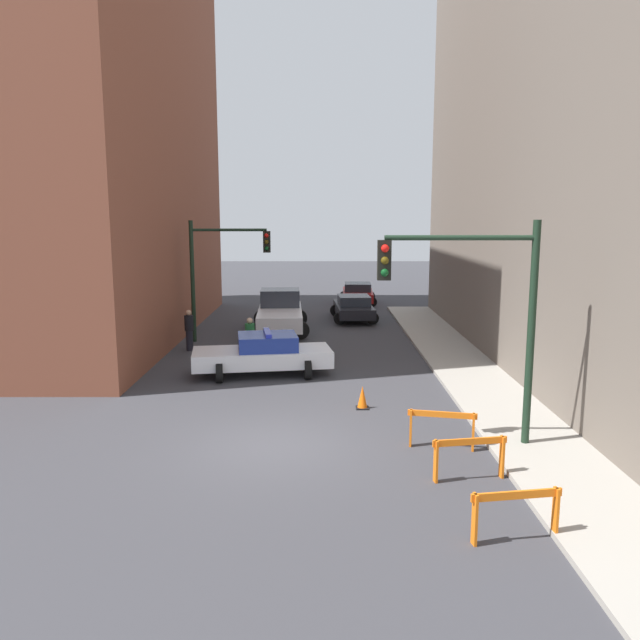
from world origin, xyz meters
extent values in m
plane|color=#38383D|center=(0.00, 0.00, 0.00)|extent=(120.00, 120.00, 0.00)
cube|color=#9E998E|center=(6.20, 0.00, 0.06)|extent=(2.40, 44.00, 0.12)
cube|color=brown|center=(-12.00, 14.00, 10.44)|extent=(14.00, 20.00, 20.87)
cylinder|color=black|center=(5.90, -0.10, 2.72)|extent=(0.18, 0.18, 5.20)
cylinder|color=black|center=(4.20, -0.10, 4.92)|extent=(3.40, 0.12, 0.12)
cube|color=black|center=(2.50, -0.10, 4.42)|extent=(0.30, 0.22, 0.90)
sphere|color=red|center=(2.50, -0.24, 4.69)|extent=(0.18, 0.18, 0.18)
sphere|color=#4C3D0C|center=(2.50, -0.24, 4.42)|extent=(0.18, 0.18, 0.18)
sphere|color=#0C4219|center=(2.50, -0.24, 4.15)|extent=(0.18, 0.18, 0.18)
cylinder|color=black|center=(-4.40, 12.42, 2.60)|extent=(0.18, 0.18, 5.20)
cylinder|color=black|center=(-2.80, 12.42, 4.80)|extent=(3.20, 0.12, 0.12)
cube|color=black|center=(-1.20, 12.42, 4.30)|extent=(0.30, 0.22, 0.90)
sphere|color=red|center=(-1.20, 12.27, 4.57)|extent=(0.18, 0.18, 0.18)
sphere|color=#4C3D0C|center=(-1.20, 12.27, 4.30)|extent=(0.18, 0.18, 0.18)
sphere|color=#0C4219|center=(-1.20, 12.27, 4.03)|extent=(0.18, 0.18, 0.18)
cube|color=white|center=(-0.93, 6.72, 0.60)|extent=(4.93, 2.54, 0.55)
cube|color=navy|center=(-0.74, 6.75, 1.14)|extent=(2.20, 1.91, 0.52)
cylinder|color=black|center=(-2.24, 5.66, 0.33)|extent=(0.32, 0.69, 0.66)
cylinder|color=black|center=(-2.50, 7.35, 0.33)|extent=(0.32, 0.69, 0.66)
cylinder|color=black|center=(0.64, 6.10, 0.33)|extent=(0.32, 0.69, 0.66)
cylinder|color=black|center=(0.38, 7.79, 0.33)|extent=(0.32, 0.69, 0.66)
cube|color=#2633BF|center=(-0.74, 6.75, 1.46)|extent=(0.41, 1.40, 0.12)
cube|color=silver|center=(-0.81, 14.53, 0.75)|extent=(2.27, 5.49, 0.70)
cube|color=#2D333D|center=(-0.87, 15.61, 1.50)|extent=(1.93, 1.82, 0.80)
cylinder|color=black|center=(-1.82, 16.16, 0.40)|extent=(0.81, 0.30, 0.80)
cylinder|color=black|center=(0.02, 16.25, 0.40)|extent=(0.81, 0.30, 0.80)
cylinder|color=black|center=(-1.65, 12.82, 0.40)|extent=(0.81, 0.30, 0.80)
cylinder|color=black|center=(0.19, 12.91, 0.40)|extent=(0.81, 0.30, 0.80)
cube|color=black|center=(2.80, 18.00, 0.57)|extent=(2.02, 4.39, 0.52)
cube|color=#232833|center=(2.81, 17.83, 1.07)|extent=(1.67, 1.88, 0.48)
cylinder|color=black|center=(1.91, 19.29, 0.31)|extent=(0.63, 0.25, 0.62)
cylinder|color=black|center=(3.56, 19.37, 0.31)|extent=(0.63, 0.25, 0.62)
cylinder|color=black|center=(2.04, 16.63, 0.31)|extent=(0.63, 0.25, 0.62)
cylinder|color=black|center=(3.70, 16.71, 0.31)|extent=(0.63, 0.25, 0.62)
cube|color=maroon|center=(3.37, 24.00, 0.57)|extent=(1.98, 4.37, 0.52)
cube|color=#232833|center=(3.37, 23.83, 1.07)|extent=(1.66, 1.87, 0.48)
cylinder|color=black|center=(2.60, 25.37, 0.31)|extent=(0.63, 0.25, 0.62)
cylinder|color=black|center=(4.26, 25.30, 0.31)|extent=(0.63, 0.25, 0.62)
cylinder|color=black|center=(2.49, 22.71, 0.31)|extent=(0.63, 0.25, 0.62)
cylinder|color=black|center=(4.14, 22.64, 0.31)|extent=(0.63, 0.25, 0.62)
cylinder|color=#382D23|center=(-1.56, 8.66, 0.41)|extent=(0.39, 0.39, 0.82)
cylinder|color=#236633|center=(-1.56, 8.66, 1.13)|extent=(0.50, 0.50, 0.62)
sphere|color=tan|center=(-1.56, 8.66, 1.55)|extent=(0.30, 0.30, 0.22)
cylinder|color=black|center=(-4.23, 10.57, 0.41)|extent=(0.30, 0.30, 0.82)
cylinder|color=black|center=(-4.23, 10.57, 1.13)|extent=(0.39, 0.39, 0.62)
sphere|color=tan|center=(-4.23, 10.57, 1.55)|extent=(0.24, 0.24, 0.22)
cube|color=orange|center=(4.33, -4.41, 0.83)|extent=(1.59, 0.30, 0.14)
cube|color=orange|center=(3.62, -4.52, 0.45)|extent=(0.07, 0.17, 0.90)
cube|color=orange|center=(5.04, -4.30, 0.45)|extent=(0.07, 0.17, 0.90)
cube|color=orange|center=(4.14, -1.94, 0.83)|extent=(1.59, 0.31, 0.14)
cube|color=orange|center=(3.43, -2.06, 0.45)|extent=(0.08, 0.17, 0.90)
cube|color=orange|center=(4.85, -1.82, 0.45)|extent=(0.08, 0.17, 0.90)
cube|color=orange|center=(3.91, -0.18, 0.83)|extent=(1.58, 0.37, 0.14)
cube|color=orange|center=(3.20, -0.03, 0.45)|extent=(0.08, 0.17, 0.90)
cube|color=orange|center=(4.61, -0.32, 0.45)|extent=(0.08, 0.17, 0.90)
cube|color=black|center=(2.26, 2.90, 0.02)|extent=(0.36, 0.36, 0.04)
cone|color=#F2600C|center=(2.26, 2.90, 0.35)|extent=(0.28, 0.28, 0.62)
camera|label=1|loc=(1.05, -14.14, 5.42)|focal=35.00mm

